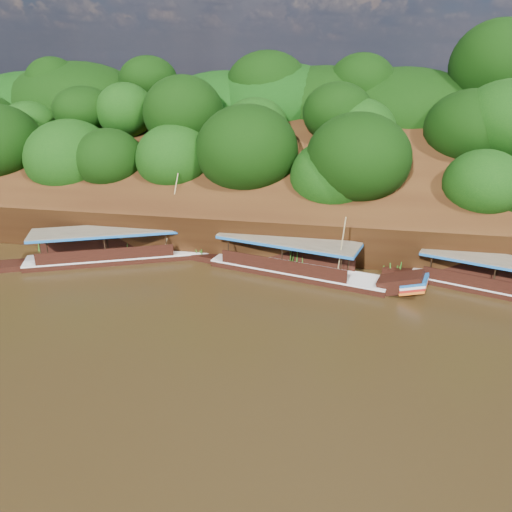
{
  "coord_description": "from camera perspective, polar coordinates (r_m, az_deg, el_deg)",
  "views": [
    {
      "loc": [
        3.57,
        -24.0,
        14.34
      ],
      "look_at": [
        -2.2,
        7.0,
        1.62
      ],
      "focal_mm": 35.0,
      "sensor_mm": 36.0,
      "label": 1
    }
  ],
  "objects": [
    {
      "name": "riverbank",
      "position": [
        48.49,
        6.0,
        6.96
      ],
      "size": [
        120.0,
        30.06,
        19.4
      ],
      "color": "#32180B",
      "rests_on": "ground"
    },
    {
      "name": "ground",
      "position": [
        28.19,
        1.82,
        -8.63
      ],
      "size": [
        160.0,
        160.0,
        0.0
      ],
      "primitive_type": "plane",
      "color": "black",
      "rests_on": "ground"
    },
    {
      "name": "reeds",
      "position": [
        36.95,
        -1.54,
        0.62
      ],
      "size": [
        49.5,
        2.1,
        2.06
      ],
      "color": "#2D6D1B",
      "rests_on": "ground"
    },
    {
      "name": "boat_1",
      "position": [
        34.76,
        5.97,
        -1.48
      ],
      "size": [
        15.01,
        5.59,
        5.42
      ],
      "rotation": [
        0.0,
        0.0,
        -0.24
      ],
      "color": "black",
      "rests_on": "ground"
    },
    {
      "name": "boat_2",
      "position": [
        38.69,
        -14.21,
        0.4
      ],
      "size": [
        15.45,
        7.91,
        6.78
      ],
      "rotation": [
        0.0,
        0.0,
        0.39
      ],
      "color": "black",
      "rests_on": "ground"
    }
  ]
}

